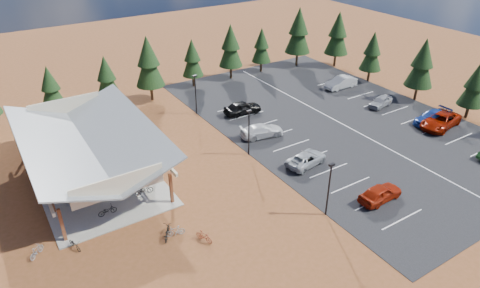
% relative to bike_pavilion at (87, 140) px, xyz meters
% --- Properties ---
extents(ground, '(140.00, 140.00, 0.00)m').
position_rel_bike_pavilion_xyz_m(ground, '(10.00, -7.00, -3.82)').
color(ground, brown).
rests_on(ground, ground).
extents(asphalt_lot, '(27.00, 44.00, 0.04)m').
position_rel_bike_pavilion_xyz_m(asphalt_lot, '(28.50, -4.00, -3.80)').
color(asphalt_lot, black).
rests_on(asphalt_lot, ground).
extents(concrete_pad, '(10.60, 18.60, 0.10)m').
position_rel_bike_pavilion_xyz_m(concrete_pad, '(0.00, 0.00, -3.77)').
color(concrete_pad, gray).
rests_on(concrete_pad, ground).
extents(bike_pavilion, '(11.65, 19.40, 4.97)m').
position_rel_bike_pavilion_xyz_m(bike_pavilion, '(0.00, 0.00, 0.00)').
color(bike_pavilion, '#582519').
rests_on(bike_pavilion, concrete_pad).
extents(lamp_post_0, '(0.50, 0.25, 5.14)m').
position_rel_bike_pavilion_xyz_m(lamp_post_0, '(15.00, -17.00, -0.85)').
color(lamp_post_0, black).
rests_on(lamp_post_0, ground).
extents(lamp_post_1, '(0.50, 0.25, 5.14)m').
position_rel_bike_pavilion_xyz_m(lamp_post_1, '(15.00, -5.00, -0.85)').
color(lamp_post_1, black).
rests_on(lamp_post_1, ground).
extents(lamp_post_2, '(0.50, 0.25, 5.14)m').
position_rel_bike_pavilion_xyz_m(lamp_post_2, '(15.00, 7.00, -0.85)').
color(lamp_post_2, black).
rests_on(lamp_post_2, ground).
extents(trash_bin_0, '(0.60, 0.60, 0.90)m').
position_rel_bike_pavilion_xyz_m(trash_bin_0, '(5.44, -3.17, -3.37)').
color(trash_bin_0, '#4C2C1B').
rests_on(trash_bin_0, ground).
extents(trash_bin_1, '(0.60, 0.60, 0.90)m').
position_rel_bike_pavilion_xyz_m(trash_bin_1, '(5.63, -1.90, -3.37)').
color(trash_bin_1, '#4C2C1B').
rests_on(trash_bin_1, ground).
extents(pine_2, '(2.88, 2.88, 6.70)m').
position_rel_bike_pavilion_xyz_m(pine_2, '(-0.22, 15.33, 0.26)').
color(pine_2, '#382314').
rests_on(pine_2, ground).
extents(pine_3, '(3.02, 3.02, 7.04)m').
position_rel_bike_pavilion_xyz_m(pine_3, '(6.36, 14.48, 0.47)').
color(pine_3, '#382314').
rests_on(pine_3, ground).
extents(pine_4, '(3.78, 3.78, 8.81)m').
position_rel_bike_pavilion_xyz_m(pine_4, '(11.93, 14.12, 1.56)').
color(pine_4, '#382314').
rests_on(pine_4, ground).
extents(pine_5, '(3.01, 3.01, 7.01)m').
position_rel_bike_pavilion_xyz_m(pine_5, '(18.95, 15.55, 0.45)').
color(pine_5, '#382314').
rests_on(pine_5, ground).
extents(pine_6, '(3.55, 3.55, 8.26)m').
position_rel_bike_pavilion_xyz_m(pine_6, '(25.27, 15.48, 1.22)').
color(pine_6, '#382314').
rests_on(pine_6, ground).
extents(pine_7, '(2.98, 2.98, 6.94)m').
position_rel_bike_pavilion_xyz_m(pine_7, '(30.86, 15.49, 0.41)').
color(pine_7, '#382314').
rests_on(pine_7, ground).
extents(pine_8, '(4.04, 4.04, 9.40)m').
position_rel_bike_pavilion_xyz_m(pine_8, '(37.45, 14.73, 1.92)').
color(pine_8, '#382314').
rests_on(pine_8, ground).
extents(pine_10, '(3.04, 3.04, 7.08)m').
position_rel_bike_pavilion_xyz_m(pine_10, '(42.86, -12.01, 0.50)').
color(pine_10, '#382314').
rests_on(pine_10, ground).
extents(pine_11, '(3.64, 3.64, 8.48)m').
position_rel_bike_pavilion_xyz_m(pine_11, '(42.11, -4.97, 1.35)').
color(pine_11, '#382314').
rests_on(pine_11, ground).
extents(pine_12, '(3.19, 3.19, 7.44)m').
position_rel_bike_pavilion_xyz_m(pine_12, '(42.13, 3.46, 0.71)').
color(pine_12, '#382314').
rests_on(pine_12, ground).
extents(pine_13, '(3.79, 3.79, 8.84)m').
position_rel_bike_pavilion_xyz_m(pine_13, '(42.58, 11.20, 1.57)').
color(pine_13, '#382314').
rests_on(pine_13, ground).
extents(bike_0, '(1.61, 0.60, 0.84)m').
position_rel_bike_pavilion_xyz_m(bike_0, '(-0.81, -7.10, -3.30)').
color(bike_0, black).
rests_on(bike_0, concrete_pad).
extents(bike_1, '(1.71, 0.82, 0.99)m').
position_rel_bike_pavilion_xyz_m(bike_1, '(-2.70, -4.06, -3.23)').
color(bike_1, gray).
rests_on(bike_1, concrete_pad).
extents(bike_2, '(1.69, 0.67, 0.87)m').
position_rel_bike_pavilion_xyz_m(bike_2, '(-2.74, 2.18, -3.29)').
color(bike_2, '#1A1899').
rests_on(bike_2, concrete_pad).
extents(bike_3, '(1.73, 0.57, 1.03)m').
position_rel_bike_pavilion_xyz_m(bike_3, '(-0.98, 7.16, -3.21)').
color(bike_3, maroon).
rests_on(bike_3, concrete_pad).
extents(bike_4, '(1.71, 0.73, 0.87)m').
position_rel_bike_pavilion_xyz_m(bike_4, '(2.94, -5.96, -3.29)').
color(bike_4, black).
rests_on(bike_4, concrete_pad).
extents(bike_5, '(1.78, 0.60, 1.05)m').
position_rel_bike_pavilion_xyz_m(bike_5, '(3.57, -2.24, -3.20)').
color(bike_5, '#999CA1').
rests_on(bike_5, concrete_pad).
extents(bike_6, '(1.87, 0.69, 0.97)m').
position_rel_bike_pavilion_xyz_m(bike_6, '(1.92, 3.76, -3.24)').
color(bike_6, navy).
rests_on(bike_6, concrete_pad).
extents(bike_7, '(1.86, 0.59, 1.11)m').
position_rel_bike_pavilion_xyz_m(bike_7, '(2.00, 4.68, -3.17)').
color(bike_7, maroon).
rests_on(bike_7, concrete_pad).
extents(bike_8, '(0.96, 1.64, 0.82)m').
position_rel_bike_pavilion_xyz_m(bike_8, '(-4.19, -9.73, -3.42)').
color(bike_8, black).
rests_on(bike_8, ground).
extents(bike_9, '(1.39, 1.37, 0.91)m').
position_rel_bike_pavilion_xyz_m(bike_9, '(-6.81, -8.98, -3.37)').
color(bike_9, '#92949A').
rests_on(bike_9, ground).
extents(bike_11, '(1.04, 1.67, 0.97)m').
position_rel_bike_pavilion_xyz_m(bike_11, '(4.62, -14.35, -3.34)').
color(bike_11, maroon).
rests_on(bike_11, ground).
extents(bike_12, '(1.55, 1.94, 0.99)m').
position_rel_bike_pavilion_xyz_m(bike_12, '(2.35, -12.33, -3.33)').
color(bike_12, black).
rests_on(bike_12, ground).
extents(bike_13, '(1.60, 0.77, 0.93)m').
position_rel_bike_pavilion_xyz_m(bike_13, '(3.00, -12.54, -3.36)').
color(bike_13, gray).
rests_on(bike_13, ground).
extents(bike_15, '(1.28, 1.84, 1.08)m').
position_rel_bike_pavilion_xyz_m(bike_15, '(4.48, -1.05, -3.28)').
color(bike_15, '#A0251E').
rests_on(bike_15, ground).
extents(car_0, '(4.50, 1.95, 1.51)m').
position_rel_bike_pavilion_xyz_m(car_0, '(20.46, -18.05, -3.03)').
color(car_0, '#981E09').
rests_on(car_0, asphalt_lot).
extents(car_2, '(5.09, 3.07, 1.32)m').
position_rel_bike_pavilion_xyz_m(car_2, '(18.78, -9.88, -3.12)').
color(car_2, '#A8ACB0').
rests_on(car_2, asphalt_lot).
extents(car_3, '(5.31, 2.95, 1.46)m').
position_rel_bike_pavilion_xyz_m(car_3, '(18.46, -2.49, -3.06)').
color(car_3, silver).
rests_on(car_3, asphalt_lot).
extents(car_4, '(4.95, 2.31, 1.64)m').
position_rel_bike_pavilion_xyz_m(car_4, '(19.87, 3.80, -2.96)').
color(car_4, black).
rests_on(car_4, asphalt_lot).
extents(car_6, '(6.37, 3.72, 1.67)m').
position_rel_bike_pavilion_xyz_m(car_6, '(37.65, -11.95, -2.95)').
color(car_6, '#831301').
rests_on(car_6, asphalt_lot).
extents(car_7, '(5.28, 2.24, 1.52)m').
position_rel_bike_pavilion_xyz_m(car_7, '(37.77, -10.75, -3.02)').
color(car_7, navy).
rests_on(car_7, asphalt_lot).
extents(car_8, '(4.23, 2.36, 1.36)m').
position_rel_bike_pavilion_xyz_m(car_8, '(36.37, -3.99, -3.10)').
color(car_8, '#94969C').
rests_on(car_8, asphalt_lot).
extents(car_9, '(4.99, 1.77, 1.64)m').
position_rel_bike_pavilion_xyz_m(car_9, '(36.53, 3.54, -2.96)').
color(car_9, '#BEBEBE').
rests_on(car_9, asphalt_lot).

